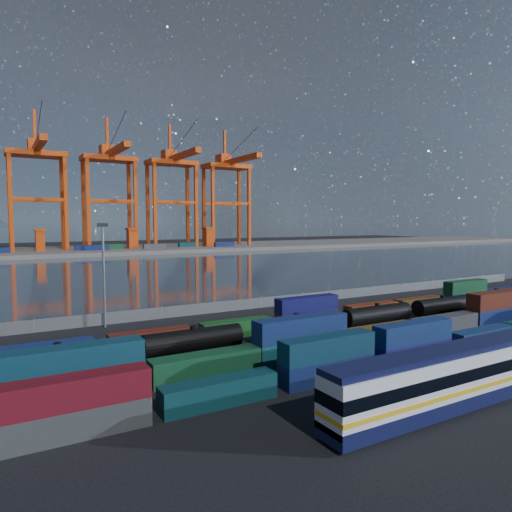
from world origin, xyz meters
TOP-DOWN VIEW (x-y plane):
  - ground at (0.00, 0.00)m, footprint 700.00×700.00m
  - harbor_water at (0.00, 105.00)m, footprint 700.00×700.00m
  - far_quay at (0.00, 210.00)m, footprint 700.00×70.00m
  - distant_mountains at (63.02, 1600.00)m, footprint 2470.00×1100.00m
  - container_row_south at (3.39, -10.72)m, footprint 138.13×2.28m
  - container_row_mid at (-13.76, -3.36)m, footprint 140.98×2.52m
  - container_row_north at (21.85, 10.91)m, footprint 126.98×2.25m
  - tanker_string at (-8.42, 4.06)m, footprint 106.06×2.81m
  - waterfront_fence at (-0.00, 28.00)m, footprint 160.12×0.12m
  - yard_light_mast at (-30.00, 26.00)m, footprint 1.60×0.40m
  - gantry_cranes at (-7.50, 203.09)m, footprint 202.73×53.25m
  - quay_containers at (-11.00, 195.46)m, footprint 172.58×10.99m
  - straddle_carriers at (-2.50, 200.00)m, footprint 140.00×7.00m

SIDE VIEW (x-z plane):
  - ground at x=0.00m, z-range 0.00..0.00m
  - harbor_water at x=0.00m, z-range 0.01..0.01m
  - far_quay at x=0.00m, z-range 0.00..2.00m
  - waterfront_fence at x=0.00m, z-range -0.10..2.10m
  - container_row_north at x=21.85m, z-range -0.65..4.15m
  - container_row_south at x=3.39m, z-range -0.46..4.41m
  - tanker_string at x=-8.42m, z-range 0.01..4.02m
  - container_row_mid at x=-13.76m, z-range -0.58..4.80m
  - quay_containers at x=-11.00m, z-range 2.00..4.60m
  - straddle_carriers at x=-2.50m, z-range 2.27..13.37m
  - yard_light_mast at x=-30.00m, z-range 1.00..17.60m
  - gantry_cranes at x=-7.50m, z-range 8.15..80.26m
  - distant_mountains at x=63.02m, z-range -39.71..480.29m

